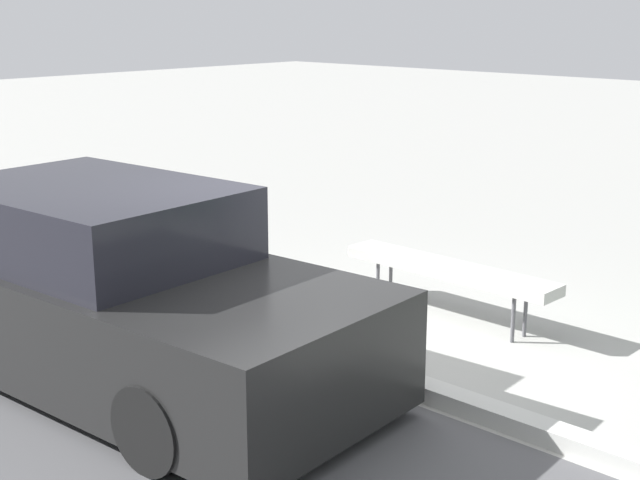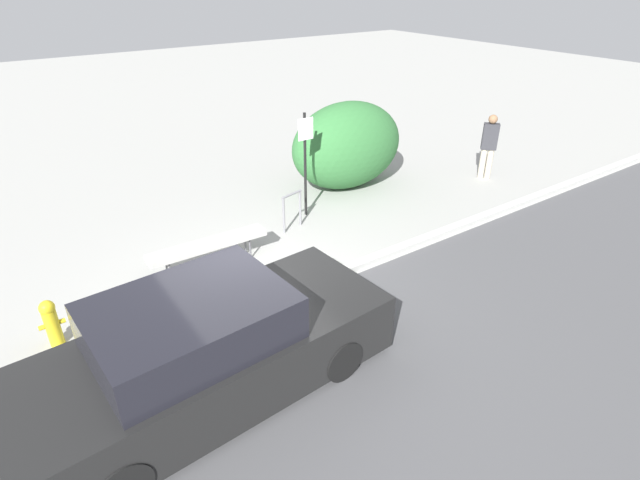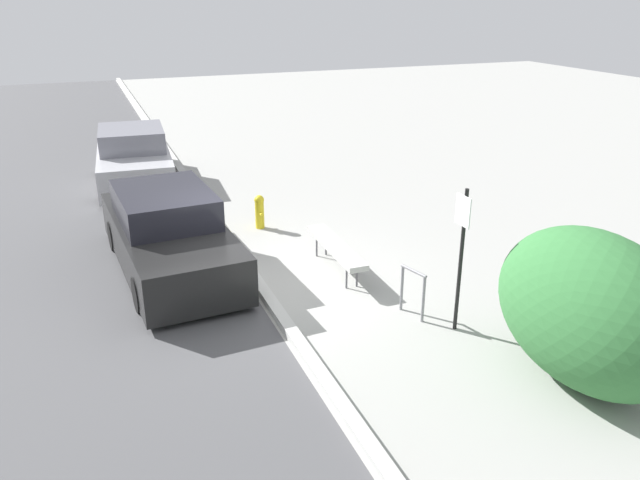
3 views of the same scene
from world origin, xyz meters
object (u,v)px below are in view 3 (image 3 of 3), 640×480
at_px(bike_rack, 413,288).
at_px(parked_car_near, 169,235).
at_px(sign_post, 461,247).
at_px(fire_hydrant, 260,211).
at_px(bench, 336,247).
at_px(parked_car_far, 134,159).

bearing_deg(bike_rack, parked_car_near, -134.90).
relative_size(sign_post, parked_car_near, 0.48).
relative_size(bike_rack, fire_hydrant, 1.08).
relative_size(bench, bike_rack, 2.69).
xyz_separation_m(bike_rack, parked_car_near, (-3.35, -3.36, 0.18)).
xyz_separation_m(fire_hydrant, parked_car_near, (1.48, -2.20, 0.27)).
xyz_separation_m(bench, parked_car_near, (-1.26, -2.89, 0.20)).
relative_size(bench, sign_post, 0.97).
bearing_deg(fire_hydrant, bike_rack, 13.53).
xyz_separation_m(parked_car_near, parked_car_far, (-6.10, -0.01, -0.00)).
bearing_deg(parked_car_near, parked_car_far, 176.39).
height_order(fire_hydrant, parked_car_far, parked_car_far).
height_order(parked_car_near, parked_car_far, parked_car_near).
distance_m(bike_rack, fire_hydrant, 4.97).
xyz_separation_m(sign_post, parked_car_far, (-10.08, -3.79, -0.71)).
relative_size(bike_rack, sign_post, 0.36).
xyz_separation_m(bench, sign_post, (2.71, 0.89, 0.90)).
height_order(fire_hydrant, parked_car_near, parked_car_near).
xyz_separation_m(bench, parked_car_far, (-7.36, -2.90, 0.20)).
bearing_deg(parked_car_far, bike_rack, 23.61).
height_order(sign_post, parked_car_near, sign_post).
relative_size(fire_hydrant, parked_car_near, 0.16).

